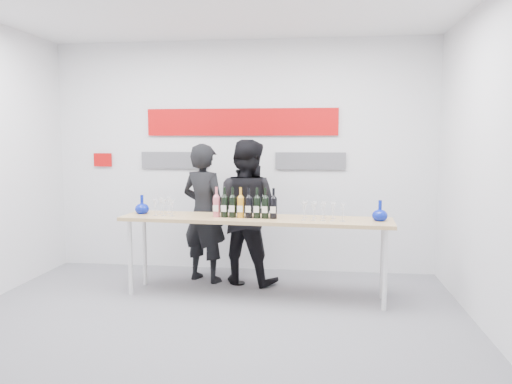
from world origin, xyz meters
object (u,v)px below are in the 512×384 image
tasting_table (255,223)px  mic_stand (238,250)px  presenter_left (204,213)px  presenter_right (246,212)px

tasting_table → mic_stand: mic_stand is taller
presenter_left → presenter_right: presenter_right is taller
tasting_table → presenter_left: size_ratio=1.77×
tasting_table → presenter_left: bearing=145.2°
presenter_left → mic_stand: presenter_left is taller
presenter_right → mic_stand: (-0.08, -0.10, -0.44)m
presenter_right → mic_stand: presenter_right is taller
presenter_left → mic_stand: (0.43, -0.10, -0.42)m
presenter_right → mic_stand: 0.46m
tasting_table → presenter_right: size_ratio=1.72×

